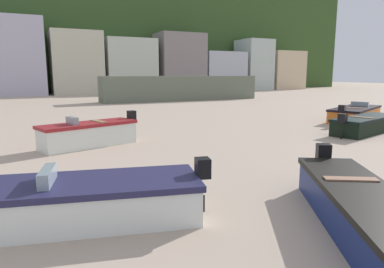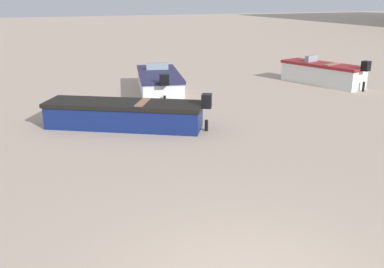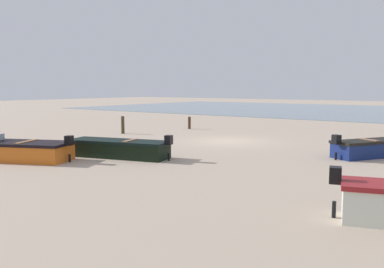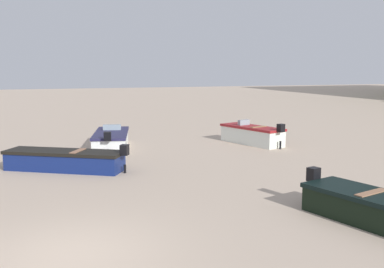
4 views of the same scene
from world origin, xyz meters
name	(u,v)px [view 2 (image 2 of 4)]	position (x,y,z in m)	size (l,w,h in m)	color
boat_white_2	(159,82)	(-12.67, 2.97, 0.42)	(4.58, 2.53, 1.13)	white
boat_navy_4	(125,114)	(-8.34, 0.46, 0.40)	(3.48, 4.66, 1.09)	navy
boat_white_5	(323,73)	(-11.47, 10.16, 0.48)	(4.04, 2.30, 1.25)	white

